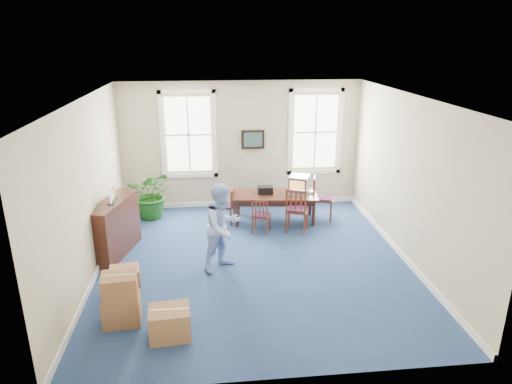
{
  "coord_description": "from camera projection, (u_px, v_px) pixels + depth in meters",
  "views": [
    {
      "loc": [
        -0.82,
        -8.01,
        4.23
      ],
      "look_at": [
        0.1,
        0.6,
        1.25
      ],
      "focal_mm": 32.0,
      "sensor_mm": 36.0,
      "label": 1
    }
  ],
  "objects": [
    {
      "name": "wall_back",
      "position": [
        241.0,
        145.0,
        11.52
      ],
      "size": [
        6.5,
        0.0,
        6.5
      ],
      "primitive_type": "plane",
      "rotation": [
        1.57,
        0.0,
        0.0
      ],
      "color": "#BCAD91",
      "rests_on": "ground"
    },
    {
      "name": "conference_table",
      "position": [
        275.0,
        207.0,
        10.9
      ],
      "size": [
        2.06,
        1.11,
        0.67
      ],
      "primitive_type": null,
      "rotation": [
        0.0,
        0.0,
        -0.11
      ],
      "color": "#3D1D14",
      "rests_on": "ground"
    },
    {
      "name": "crt_tv",
      "position": [
        299.0,
        184.0,
        10.83
      ],
      "size": [
        0.62,
        0.64,
        0.41
      ],
      "primitive_type": null,
      "rotation": [
        0.0,
        0.0,
        -0.42
      ],
      "color": "#B7B7BC",
      "rests_on": "conference_table"
    },
    {
      "name": "floor",
      "position": [
        254.0,
        262.0,
        8.99
      ],
      "size": [
        6.5,
        6.5,
        0.0
      ],
      "primitive_type": "plane",
      "color": "navy",
      "rests_on": "ground"
    },
    {
      "name": "window_left",
      "position": [
        189.0,
        135.0,
        11.27
      ],
      "size": [
        1.4,
        0.12,
        2.2
      ],
      "primitive_type": null,
      "color": "white",
      "rests_on": "ground"
    },
    {
      "name": "potted_plant",
      "position": [
        152.0,
        194.0,
        11.0
      ],
      "size": [
        1.15,
        1.03,
        1.2
      ],
      "primitive_type": "imported",
      "rotation": [
        0.0,
        0.0,
        -0.08
      ],
      "color": "#184E15",
      "rests_on": "ground"
    },
    {
      "name": "chair_end_left",
      "position": [
        226.0,
        206.0,
        10.76
      ],
      "size": [
        0.47,
        0.47,
        0.84
      ],
      "primitive_type": null,
      "rotation": [
        0.0,
        0.0,
        -1.87
      ],
      "color": "maroon",
      "rests_on": "ground"
    },
    {
      "name": "equipment_bag",
      "position": [
        265.0,
        190.0,
        10.79
      ],
      "size": [
        0.35,
        0.23,
        0.18
      ],
      "primitive_type": "cube",
      "rotation": [
        0.0,
        0.0,
        -0.01
      ],
      "color": "black",
      "rests_on": "conference_table"
    },
    {
      "name": "game_console",
      "position": [
        310.0,
        192.0,
        10.87
      ],
      "size": [
        0.19,
        0.21,
        0.04
      ],
      "primitive_type": "cube",
      "rotation": [
        0.0,
        0.0,
        0.33
      ],
      "color": "white",
      "rests_on": "conference_table"
    },
    {
      "name": "wall_right",
      "position": [
        409.0,
        180.0,
        8.77
      ],
      "size": [
        0.0,
        6.5,
        6.5
      ],
      "primitive_type": "plane",
      "rotation": [
        1.57,
        0.0,
        -1.57
      ],
      "color": "#BCAD91",
      "rests_on": "ground"
    },
    {
      "name": "baseboard_right",
      "position": [
        399.0,
        252.0,
        9.27
      ],
      "size": [
        0.04,
        6.5,
        0.12
      ],
      "primitive_type": "cube",
      "color": "white",
      "rests_on": "ground"
    },
    {
      "name": "baseboard_left",
      "position": [
        99.0,
        267.0,
        8.67
      ],
      "size": [
        0.04,
        6.5,
        0.12
      ],
      "primitive_type": "cube",
      "color": "white",
      "rests_on": "ground"
    },
    {
      "name": "man",
      "position": [
        223.0,
        227.0,
        8.5
      ],
      "size": [
        1.04,
        1.02,
        1.69
      ],
      "primitive_type": "imported",
      "rotation": [
        0.0,
        0.0,
        0.7
      ],
      "color": "#A1BBFC",
      "rests_on": "ground"
    },
    {
      "name": "chair_end_right",
      "position": [
        323.0,
        198.0,
        10.96
      ],
      "size": [
        0.58,
        0.58,
        1.05
      ],
      "primitive_type": null,
      "rotation": [
        0.0,
        0.0,
        1.3
      ],
      "color": "maroon",
      "rests_on": "ground"
    },
    {
      "name": "wall_front",
      "position": [
        282.0,
        269.0,
        5.41
      ],
      "size": [
        6.5,
        0.0,
        6.5
      ],
      "primitive_type": "plane",
      "rotation": [
        -1.57,
        0.0,
        0.0
      ],
      "color": "#BCAD91",
      "rests_on": "ground"
    },
    {
      "name": "window_right",
      "position": [
        315.0,
        132.0,
        11.6
      ],
      "size": [
        1.4,
        0.12,
        2.2
      ],
      "primitive_type": null,
      "color": "white",
      "rests_on": "ground"
    },
    {
      "name": "chair_near_left",
      "position": [
        261.0,
        215.0,
        10.2
      ],
      "size": [
        0.48,
        0.48,
        0.85
      ],
      "primitive_type": null,
      "rotation": [
        0.0,
        0.0,
        2.83
      ],
      "color": "maroon",
      "rests_on": "ground"
    },
    {
      "name": "ceiling",
      "position": [
        254.0,
        98.0,
        7.95
      ],
      "size": [
        6.5,
        6.5,
        0.0
      ],
      "primitive_type": "plane",
      "rotation": [
        3.14,
        0.0,
        0.0
      ],
      "color": "white",
      "rests_on": "ground"
    },
    {
      "name": "brochure_rack",
      "position": [
        112.0,
        192.0,
        8.91
      ],
      "size": [
        0.17,
        0.62,
        0.27
      ],
      "primitive_type": null,
      "rotation": [
        0.0,
        0.0,
        0.11
      ],
      "color": "#99999E",
      "rests_on": "credenza"
    },
    {
      "name": "chair_near_right",
      "position": [
        297.0,
        209.0,
        10.25
      ],
      "size": [
        0.6,
        0.6,
        1.06
      ],
      "primitive_type": null,
      "rotation": [
        0.0,
        0.0,
        2.81
      ],
      "color": "maroon",
      "rests_on": "ground"
    },
    {
      "name": "wall_picture",
      "position": [
        253.0,
        140.0,
        11.46
      ],
      "size": [
        0.58,
        0.06,
        0.48
      ],
      "primitive_type": null,
      "color": "black",
      "rests_on": "ground"
    },
    {
      "name": "credenza",
      "position": [
        115.0,
        227.0,
        9.14
      ],
      "size": [
        0.81,
        1.57,
        1.19
      ],
      "primitive_type": "cube",
      "rotation": [
        0.0,
        0.0,
        -0.26
      ],
      "color": "#3D1D14",
      "rests_on": "ground"
    },
    {
      "name": "wall_left",
      "position": [
        88.0,
        190.0,
        8.16
      ],
      "size": [
        0.0,
        6.5,
        6.5
      ],
      "primitive_type": "plane",
      "rotation": [
        1.57,
        0.0,
        1.57
      ],
      "color": "#BCAD91",
      "rests_on": "ground"
    },
    {
      "name": "baseboard_back",
      "position": [
        242.0,
        203.0,
        12.0
      ],
      "size": [
        6.0,
        0.04,
        0.12
      ],
      "primitive_type": "cube",
      "color": "white",
      "rests_on": "ground"
    },
    {
      "name": "cardboard_boxes",
      "position": [
        136.0,
        293.0,
        7.09
      ],
      "size": [
        1.64,
        1.64,
        0.87
      ],
      "primitive_type": null,
      "rotation": [
        0.0,
        0.0,
        0.09
      ],
      "color": "#9D6A44",
      "rests_on": "ground"
    }
  ]
}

